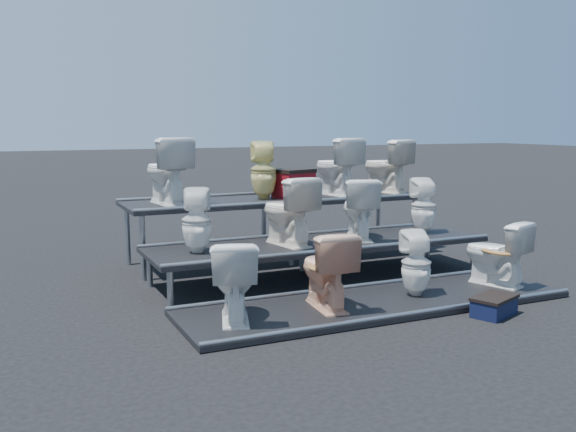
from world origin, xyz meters
name	(u,v)px	position (x,y,z in m)	size (l,w,h in m)	color
ground	(319,279)	(0.00, 0.00, 0.00)	(80.00, 80.00, 0.00)	black
tier_front	(377,303)	(0.00, -1.30, 0.03)	(4.20, 1.20, 0.06)	black
tier_mid	(319,260)	(0.00, 0.00, 0.23)	(4.20, 1.20, 0.46)	black
tier_back	(277,229)	(0.00, 1.30, 0.43)	(4.20, 1.20, 0.86)	black
toilet_0	(234,280)	(-1.58, -1.30, 0.45)	(0.43, 0.76, 0.77)	white
toilet_1	(326,269)	(-0.60, -1.30, 0.45)	(0.44, 0.77, 0.79)	#E2A787
toilet_2	(416,263)	(0.49, -1.30, 0.41)	(0.32, 0.32, 0.70)	white
toilet_3	(496,253)	(1.59, -1.30, 0.43)	(0.42, 0.73, 0.75)	white
toilet_4	(197,221)	(-1.54, 0.00, 0.82)	(0.33, 0.33, 0.73)	white
toilet_5	(288,211)	(-0.43, 0.00, 0.87)	(0.46, 0.80, 0.82)	silver
toilet_6	(359,208)	(0.55, 0.00, 0.84)	(0.43, 0.75, 0.77)	white
toilet_7	(424,206)	(1.54, 0.00, 0.82)	(0.33, 0.33, 0.73)	white
toilet_8	(167,171)	(-1.54, 1.30, 1.29)	(0.48, 0.84, 0.86)	white
toilet_9	(264,170)	(-0.20, 1.30, 1.26)	(0.36, 0.37, 0.79)	#E1D788
toilet_10	(336,166)	(0.94, 1.30, 1.27)	(0.46, 0.81, 0.83)	white
toilet_11	(386,166)	(1.79, 1.30, 1.26)	(0.44, 0.78, 0.80)	silver
red_crate	(294,185)	(0.24, 1.26, 1.04)	(0.49, 0.39, 0.35)	maroon
step_stool	(494,307)	(0.88, -2.07, 0.09)	(0.47, 0.28, 0.17)	black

